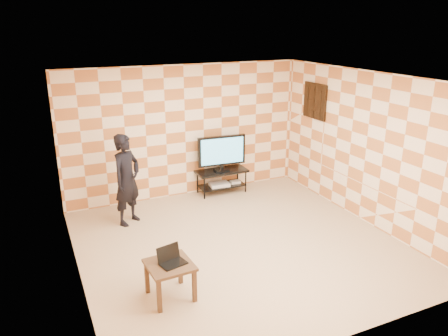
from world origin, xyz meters
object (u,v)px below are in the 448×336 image
Objects in this scene: tv_stand at (222,176)px; tv at (222,152)px; side_table at (170,270)px; person at (127,180)px.

tv_stand is 0.55m from tv.
person is at bearing 89.32° from side_table.
tv_stand is 1.05× the size of tv.
tv_stand is at bearing -20.37° from person.
side_table is at bearing -127.63° from person.
person is at bearing -163.51° from tv.
tv is 1.70× the size of side_table.
tv is at bearing 55.36° from side_table.
person reaches higher than side_table.
tv is 2.22m from person.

